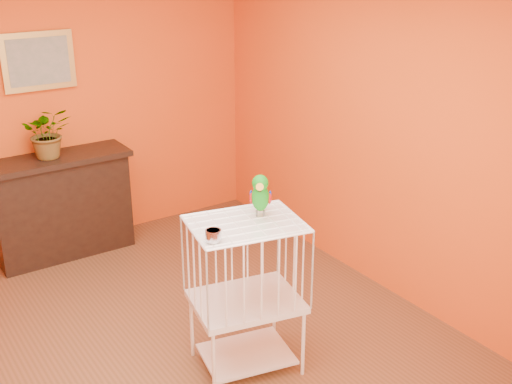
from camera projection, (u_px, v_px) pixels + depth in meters
ground at (165, 363)px, 4.42m from camera, size 4.50×4.50×0.00m
room_shell at (151, 144)px, 3.83m from camera, size 4.50×4.50×4.50m
console_cabinet at (61, 206)px, 5.80m from camera, size 1.27×0.46×0.94m
potted_plant at (47, 137)px, 5.58m from camera, size 0.49×0.53×0.35m
framed_picture at (38, 61)px, 5.48m from camera, size 0.62×0.04×0.50m
birdcage at (246, 294)px, 4.21m from camera, size 0.78×0.66×1.07m
feed_cup at (213, 235)px, 3.76m from camera, size 0.10×0.10×0.07m
parrot at (260, 195)px, 4.06m from camera, size 0.21×0.24×0.29m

